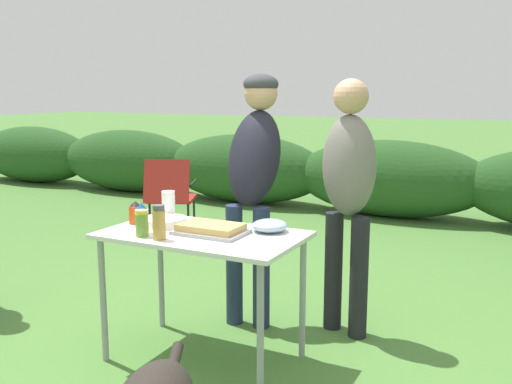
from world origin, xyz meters
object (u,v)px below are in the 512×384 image
at_px(relish_jar, 142,224).
at_px(camp_chair_green_behind_table, 170,193).
at_px(folding_table, 203,246).
at_px(standing_person_in_navy_coat, 254,167).
at_px(hot_sauce_bottle, 136,213).
at_px(standing_person_in_dark_puffer, 348,184).
at_px(mayo_bottle, 142,219).
at_px(plate_stack, 165,222).
at_px(paper_cup_stack, 169,205).
at_px(spice_jar, 159,223).
at_px(food_tray, 211,229).
at_px(mixing_bowl, 270,226).

height_order(relish_jar, camp_chair_green_behind_table, relish_jar).
bearing_deg(folding_table, standing_person_in_navy_coat, 91.16).
height_order(hot_sauce_bottle, standing_person_in_dark_puffer, standing_person_in_dark_puffer).
bearing_deg(standing_person_in_navy_coat, mayo_bottle, -114.98).
height_order(plate_stack, camp_chair_green_behind_table, camp_chair_green_behind_table).
bearing_deg(paper_cup_stack, standing_person_in_navy_coat, 52.28).
distance_m(spice_jar, camp_chair_green_behind_table, 2.98).
relative_size(plate_stack, spice_jar, 1.36).
bearing_deg(spice_jar, relish_jar, 174.12).
bearing_deg(paper_cup_stack, spice_jar, -60.48).
xyz_separation_m(plate_stack, paper_cup_stack, (-0.08, 0.15, 0.06)).
bearing_deg(standing_person_in_dark_puffer, relish_jar, -113.83).
xyz_separation_m(folding_table, mayo_bottle, (-0.29, -0.15, 0.16)).
distance_m(spice_jar, relish_jar, 0.12).
bearing_deg(camp_chair_green_behind_table, folding_table, -75.51).
xyz_separation_m(plate_stack, camp_chair_green_behind_table, (-1.51, 2.17, -0.30)).
xyz_separation_m(paper_cup_stack, standing_person_in_navy_coat, (0.35, 0.46, 0.20)).
xyz_separation_m(paper_cup_stack, camp_chair_green_behind_table, (-1.43, 2.02, -0.36)).
height_order(plate_stack, spice_jar, spice_jar).
xyz_separation_m(spice_jar, relish_jar, (-0.12, 0.01, -0.02)).
relative_size(food_tray, mayo_bottle, 2.25).
bearing_deg(standing_person_in_navy_coat, mixing_bowl, -60.35).
bearing_deg(mayo_bottle, camp_chair_green_behind_table, 122.27).
xyz_separation_m(folding_table, spice_jar, (-0.13, -0.22, 0.17)).
bearing_deg(hot_sauce_bottle, mayo_bottle, -43.29).
xyz_separation_m(paper_cup_stack, hot_sauce_bottle, (-0.10, -0.19, -0.02)).
xyz_separation_m(folding_table, relish_jar, (-0.25, -0.21, 0.15)).
height_order(folding_table, standing_person_in_dark_puffer, standing_person_in_dark_puffer).
bearing_deg(mayo_bottle, food_tray, 23.88).
distance_m(folding_table, food_tray, 0.12).
bearing_deg(folding_table, relish_jar, -139.56).
height_order(hot_sauce_bottle, spice_jar, spice_jar).
relative_size(plate_stack, relish_jar, 1.74).
height_order(plate_stack, standing_person_in_dark_puffer, standing_person_in_dark_puffer).
distance_m(mixing_bowl, spice_jar, 0.61).
bearing_deg(paper_cup_stack, relish_jar, -73.93).
bearing_deg(camp_chair_green_behind_table, mayo_bottle, -82.13).
bearing_deg(mixing_bowl, standing_person_in_dark_puffer, 61.60).
relative_size(food_tray, relish_jar, 2.65).
bearing_deg(standing_person_in_navy_coat, spice_jar, -103.25).
distance_m(mixing_bowl, relish_jar, 0.70).
xyz_separation_m(relish_jar, standing_person_in_navy_coat, (0.23, 0.87, 0.22)).
relative_size(relish_jar, camp_chair_green_behind_table, 0.17).
distance_m(hot_sauce_bottle, standing_person_in_navy_coat, 0.82).
bearing_deg(relish_jar, hot_sauce_bottle, 134.62).
bearing_deg(food_tray, mayo_bottle, -156.12).
height_order(folding_table, relish_jar, relish_jar).
xyz_separation_m(standing_person_in_dark_puffer, camp_chair_green_behind_table, (-2.39, 1.51, -0.48)).
height_order(paper_cup_stack, relish_jar, paper_cup_stack).
xyz_separation_m(plate_stack, mixing_bowl, (0.61, 0.14, 0.01)).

